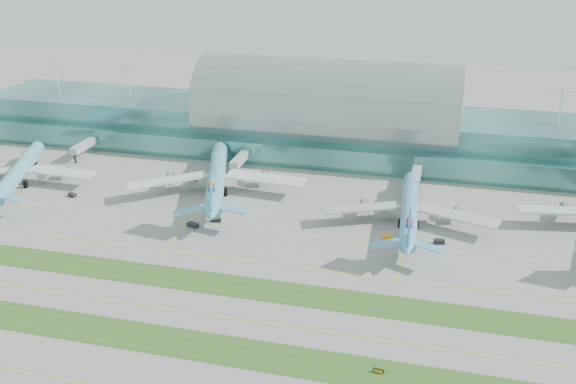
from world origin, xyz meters
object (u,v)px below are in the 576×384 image
(terminal, at_px, (327,122))
(airliner_b, at_px, (217,175))
(airliner_a, at_px, (19,170))
(airliner_c, at_px, (410,207))
(taxiway_sign_east, at_px, (379,371))

(terminal, relative_size, airliner_b, 4.30)
(terminal, distance_m, airliner_a, 135.11)
(airliner_c, height_order, taxiway_sign_east, airliner_c)
(airliner_b, relative_size, taxiway_sign_east, 29.07)
(airliner_c, relative_size, taxiway_sign_east, 26.16)
(terminal, xyz_separation_m, taxiway_sign_east, (43.20, -156.18, -13.66))
(airliner_c, bearing_deg, airliner_a, 177.67)
(terminal, xyz_separation_m, airliner_c, (43.79, -70.14, -8.19))
(airliner_b, distance_m, taxiway_sign_east, 123.53)
(terminal, bearing_deg, airliner_c, -58.02)
(airliner_b, bearing_deg, taxiway_sign_east, -69.40)
(terminal, distance_m, taxiway_sign_east, 162.62)
(airliner_a, distance_m, taxiway_sign_east, 178.68)
(airliner_a, bearing_deg, terminal, 12.16)
(airliner_b, bearing_deg, airliner_a, 171.30)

